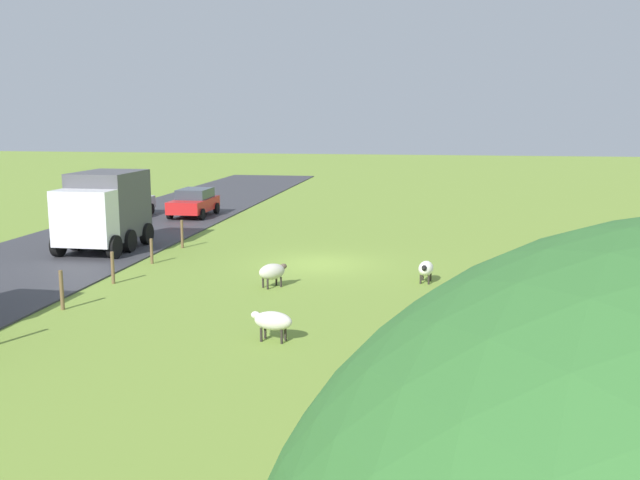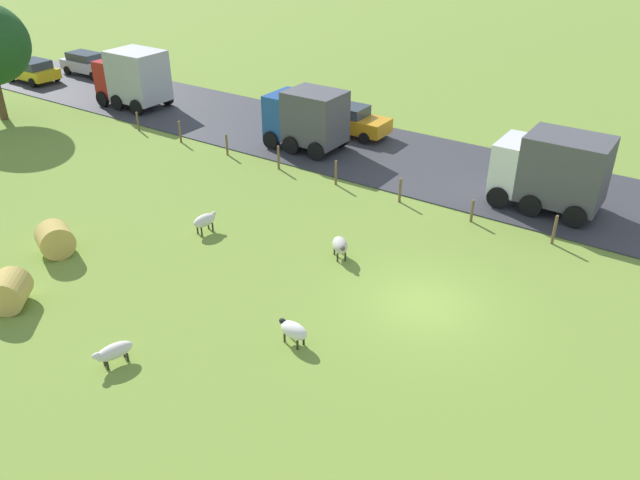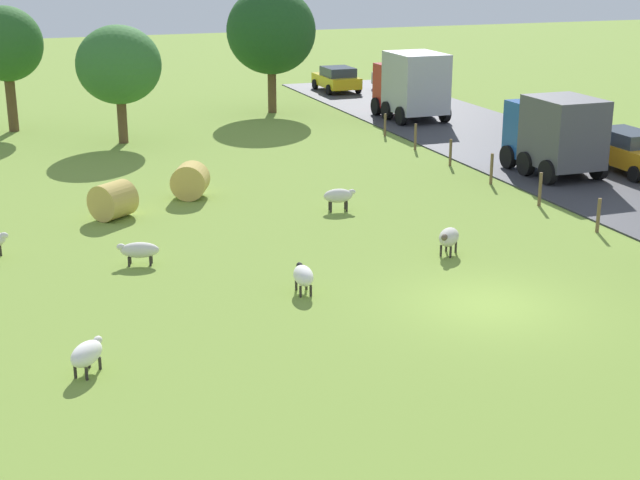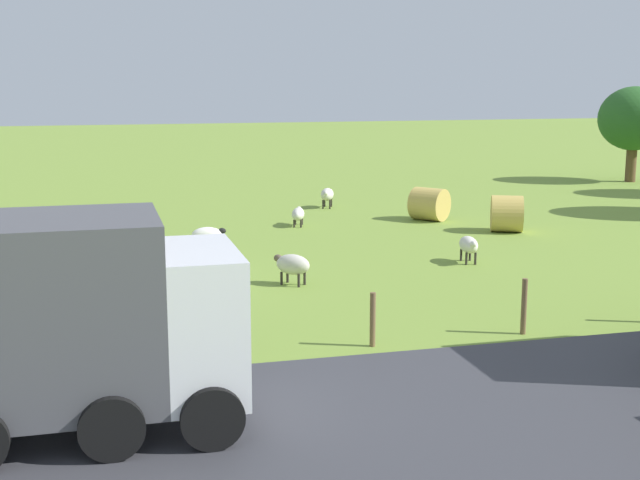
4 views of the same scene
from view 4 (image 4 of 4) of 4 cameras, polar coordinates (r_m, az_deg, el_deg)
The scene contains 16 objects.
ground_plane at distance 23.60m, azimuth -11.91°, elevation -2.95°, with size 160.00×160.00×0.00m, color olive.
road_strip at distance 12.94m, azimuth -9.25°, elevation -14.36°, with size 8.00×80.00×0.06m, color #38383D.
sheep_0 at distance 32.16m, azimuth -1.45°, elevation 1.72°, with size 1.27×0.77×0.69m.
sheep_1 at distance 36.64m, azimuth 0.48°, elevation 3.01°, with size 1.22×0.89×0.83m.
sheep_2 at distance 27.84m, azimuth -7.41°, elevation 0.33°, with size 0.62×1.13×0.76m.
sheep_3 at distance 23.08m, azimuth -1.82°, elevation -1.63°, with size 1.08×1.08×0.83m.
sheep_4 at distance 33.59m, azimuth -13.90°, elevation 1.83°, with size 1.02×1.10×0.73m.
sheep_5 at distance 26.15m, azimuth 9.76°, elevation -0.32°, with size 1.18×0.64×0.80m.
hay_bale_0 at distance 33.70m, azimuth 7.21°, elevation 2.36°, with size 1.26×1.26×1.23m, color tan.
hay_bale_1 at distance 31.64m, azimuth 12.20°, elevation 1.70°, with size 1.31×1.31×1.10m, color tan.
tree_4 at distance 48.45m, azimuth 19.97°, elevation 7.49°, with size 3.67×3.67×4.98m.
fence_post_0 at distance 17.09m, azimuth -19.02°, elevation -6.39°, with size 0.12×0.12×1.25m, color brown.
fence_post_1 at distance 17.18m, azimuth -7.49°, elevation -6.22°, with size 0.12×0.12×1.01m, color brown.
fence_post_2 at distance 17.88m, azimuth 3.49°, elevation -5.25°, with size 0.12×0.12×1.14m, color brown.
fence_post_3 at distance 19.18m, azimuth 13.28°, elevation -4.28°, with size 0.12×0.12×1.23m, color brown.
truck_2 at distance 13.77m, azimuth -15.27°, elevation -4.99°, with size 2.77×4.57×3.36m.
Camera 4 is at (22.93, -0.98, 5.49)m, focal length 48.62 mm.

